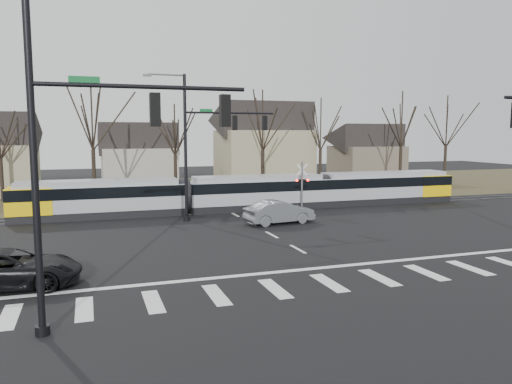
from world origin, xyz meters
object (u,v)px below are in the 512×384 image
object	(u,v)px
tram	(256,191)
sedan	(279,212)
suv	(8,269)
rail_crossing_signal	(302,189)

from	to	relation	value
tram	sedan	size ratio (longest dim) A/B	7.24
suv	rail_crossing_signal	distance (m)	22.91
tram	sedan	world-z (taller)	tram
tram	suv	world-z (taller)	tram
rail_crossing_signal	suv	bearing A→B (deg)	-144.63
tram	sedan	bearing A→B (deg)	-94.58
tram	suv	distance (m)	22.98
sedan	suv	bearing A→B (deg)	114.65
sedan	rail_crossing_signal	xyz separation A→B (m)	(3.16, 3.36, 1.09)
tram	sedan	distance (m)	6.63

